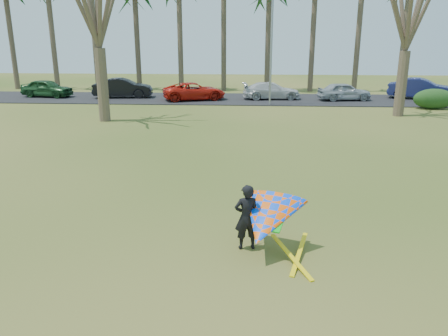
# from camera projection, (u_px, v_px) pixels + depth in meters

# --- Properties ---
(ground) EXTENTS (100.00, 100.00, 0.00)m
(ground) POSITION_uv_depth(u_px,v_px,m) (219.00, 231.00, 11.18)
(ground) COLOR #234A10
(ground) RESTS_ON ground
(parking_strip) EXTENTS (46.00, 7.00, 0.06)m
(parking_strip) POSITION_uv_depth(u_px,v_px,m) (243.00, 99.00, 35.07)
(parking_strip) COLOR black
(parking_strip) RESTS_ON ground
(bare_tree_right) EXTENTS (6.27, 6.27, 9.21)m
(bare_tree_right) POSITION_uv_depth(u_px,v_px,m) (410.00, 6.00, 25.85)
(bare_tree_right) COLOR #48382B
(bare_tree_right) RESTS_ON ground
(streetlight) EXTENTS (2.28, 0.18, 8.00)m
(streetlight) POSITION_uv_depth(u_px,v_px,m) (274.00, 42.00, 30.79)
(streetlight) COLOR gray
(streetlight) RESTS_ON ground
(hedge_near) EXTENTS (2.81, 1.27, 1.40)m
(hedge_near) POSITION_uv_depth(u_px,v_px,m) (434.00, 99.00, 30.15)
(hedge_near) COLOR #193B15
(hedge_near) RESTS_ON ground
(car_0) EXTENTS (4.40, 2.32, 1.43)m
(car_0) POSITION_uv_depth(u_px,v_px,m) (47.00, 88.00, 35.90)
(car_0) COLOR #1B4520
(car_0) RESTS_ON parking_strip
(car_1) EXTENTS (4.89, 2.26, 1.55)m
(car_1) POSITION_uv_depth(u_px,v_px,m) (123.00, 88.00, 35.53)
(car_1) COLOR black
(car_1) RESTS_ON parking_strip
(car_2) EXTENTS (5.34, 3.74, 1.35)m
(car_2) POSITION_uv_depth(u_px,v_px,m) (194.00, 91.00, 34.17)
(car_2) COLOR red
(car_2) RESTS_ON parking_strip
(car_3) EXTENTS (4.72, 2.35, 1.32)m
(car_3) POSITION_uv_depth(u_px,v_px,m) (271.00, 91.00, 34.64)
(car_3) COLOR silver
(car_3) RESTS_ON parking_strip
(car_4) EXTENTS (4.26, 2.26, 1.38)m
(car_4) POSITION_uv_depth(u_px,v_px,m) (344.00, 91.00, 33.93)
(car_4) COLOR #A1A8AE
(car_4) RESTS_ON parking_strip
(car_5) EXTENTS (5.23, 3.45, 1.63)m
(car_5) POSITION_uv_depth(u_px,v_px,m) (421.00, 89.00, 34.65)
(car_5) COLOR navy
(car_5) RESTS_ON parking_strip
(kite_flyer) EXTENTS (2.13, 2.39, 2.02)m
(kite_flyer) POSITION_uv_depth(u_px,v_px,m) (265.00, 219.00, 9.81)
(kite_flyer) COLOR black
(kite_flyer) RESTS_ON ground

